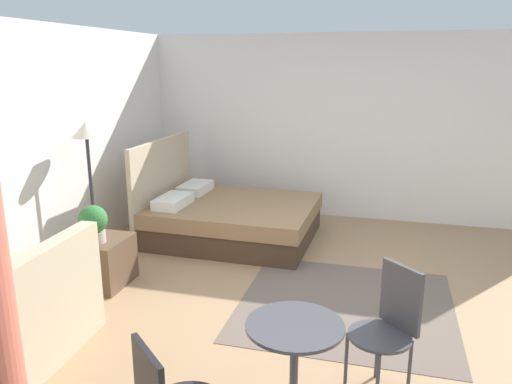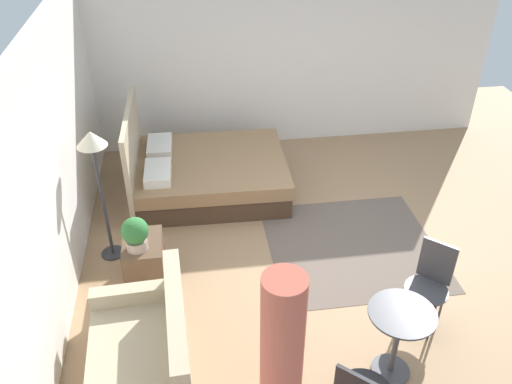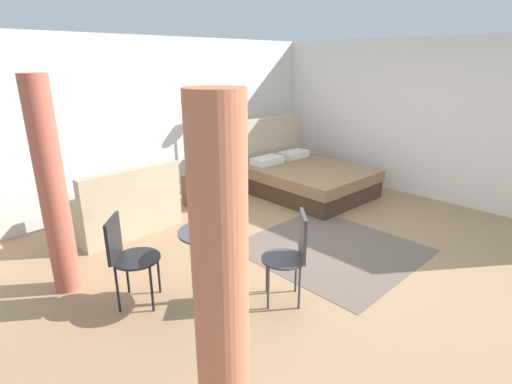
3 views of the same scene
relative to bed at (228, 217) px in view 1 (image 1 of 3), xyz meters
The scene contains 11 objects.
ground_plane 2.10m from the bed, 135.93° to the right, with size 8.66×8.94×0.02m, color #9E7A56.
wall_back 2.36m from the bed, 134.49° to the left, with size 8.66×0.12×2.55m, color silver.
wall_right 2.21m from the bed, 47.31° to the right, with size 0.12×5.94×2.55m, color silver.
area_rug 2.18m from the bed, 131.87° to the right, with size 1.84×1.92×0.01m, color #66564C.
bed is the anchor object (origin of this frame).
couch 3.07m from the bed, 167.23° to the left, with size 1.39×0.89×0.91m.
nightstand 1.78m from the bed, 155.36° to the left, with size 0.55×0.41×0.48m.
potted_plant 1.93m from the bed, 155.58° to the left, with size 0.28×0.28×0.37m.
floor_lamp 1.93m from the bed, 135.95° to the left, with size 0.31×0.31×1.57m.
balcony_table 3.49m from the bed, 155.39° to the right, with size 0.56×0.56×0.73m.
cafe_chair_near_window 3.28m from the bed, 142.84° to the right, with size 0.58×0.58×0.89m.
Camera 1 is at (-4.14, -0.44, 2.16)m, focal length 34.65 mm.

